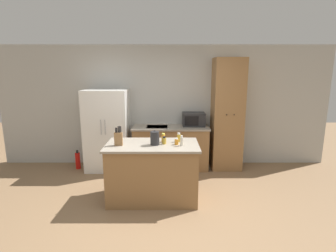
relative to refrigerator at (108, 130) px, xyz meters
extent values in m
plane|color=#846647|center=(1.18, -1.97, -0.84)|extent=(14.00, 14.00, 0.00)
cube|color=#B2B2AD|center=(1.18, 0.36, 0.46)|extent=(7.20, 0.06, 2.60)
cube|color=white|center=(0.00, 0.00, 0.00)|extent=(0.88, 0.67, 1.69)
cylinder|color=silver|center=(-0.04, -0.35, 0.13)|extent=(0.02, 0.02, 0.30)
cylinder|color=silver|center=(0.04, -0.35, 0.13)|extent=(0.02, 0.02, 0.30)
cube|color=olive|center=(1.33, 0.04, -0.41)|extent=(1.57, 0.59, 0.87)
cube|color=gray|center=(1.33, 0.04, 0.05)|extent=(1.61, 0.63, 0.03)
cube|color=#9EA0A3|center=(1.05, 0.04, 0.06)|extent=(0.44, 0.34, 0.01)
cube|color=olive|center=(2.51, 0.06, 0.32)|extent=(0.61, 0.55, 2.32)
sphere|color=black|center=(2.44, -0.23, 0.36)|extent=(0.02, 0.02, 0.02)
sphere|color=black|center=(2.59, -0.23, 0.36)|extent=(0.02, 0.02, 0.02)
cube|color=olive|center=(1.03, -1.38, -0.39)|extent=(1.40, 0.75, 0.90)
cube|color=gray|center=(1.03, -1.38, 0.07)|extent=(1.46, 0.81, 0.03)
cube|color=#232326|center=(1.82, 0.13, 0.21)|extent=(0.48, 0.37, 0.28)
cube|color=black|center=(1.76, -0.06, 0.21)|extent=(0.29, 0.01, 0.19)
cube|color=olive|center=(0.51, -1.46, 0.19)|extent=(0.12, 0.06, 0.20)
cylinder|color=black|center=(0.47, -1.45, 0.33)|extent=(0.02, 0.02, 0.08)
cylinder|color=black|center=(0.49, -1.46, 0.33)|extent=(0.02, 0.02, 0.08)
cylinder|color=black|center=(0.51, -1.45, 0.34)|extent=(0.02, 0.02, 0.10)
cylinder|color=black|center=(0.53, -1.45, 0.34)|extent=(0.02, 0.02, 0.10)
cylinder|color=black|center=(0.55, -1.45, 0.34)|extent=(0.02, 0.02, 0.10)
cylinder|color=beige|center=(1.48, -1.48, 0.16)|extent=(0.04, 0.04, 0.13)
cylinder|color=silver|center=(1.48, -1.48, 0.24)|extent=(0.03, 0.03, 0.03)
cylinder|color=gold|center=(1.21, -1.37, 0.14)|extent=(0.06, 0.06, 0.10)
cylinder|color=black|center=(1.21, -1.37, 0.20)|extent=(0.05, 0.05, 0.02)
cylinder|color=gold|center=(1.45, -1.25, 0.15)|extent=(0.06, 0.06, 0.12)
cylinder|color=silver|center=(1.45, -1.25, 0.23)|extent=(0.04, 0.04, 0.03)
cylinder|color=orange|center=(1.41, -1.41, 0.13)|extent=(0.06, 0.06, 0.08)
cylinder|color=silver|center=(1.41, -1.41, 0.18)|extent=(0.04, 0.04, 0.02)
cylinder|color=orange|center=(1.20, -1.26, 0.15)|extent=(0.06, 0.06, 0.12)
cylinder|color=#E5DB4C|center=(1.20, -1.26, 0.22)|extent=(0.05, 0.05, 0.03)
cylinder|color=#232326|center=(1.07, -1.42, 0.20)|extent=(0.14, 0.14, 0.21)
sphere|color=#262628|center=(1.07, -1.42, 0.31)|extent=(0.02, 0.02, 0.02)
cylinder|color=red|center=(-0.66, -0.04, -0.67)|extent=(0.10, 0.10, 0.35)
cylinder|color=black|center=(-0.66, -0.04, -0.46)|extent=(0.05, 0.05, 0.06)
camera|label=1|loc=(1.27, -5.35, 1.23)|focal=28.00mm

